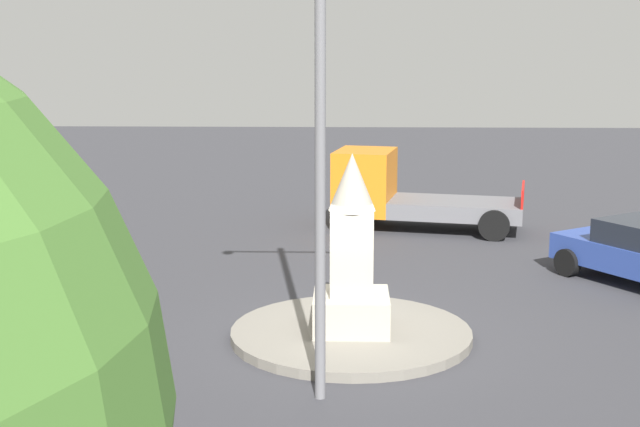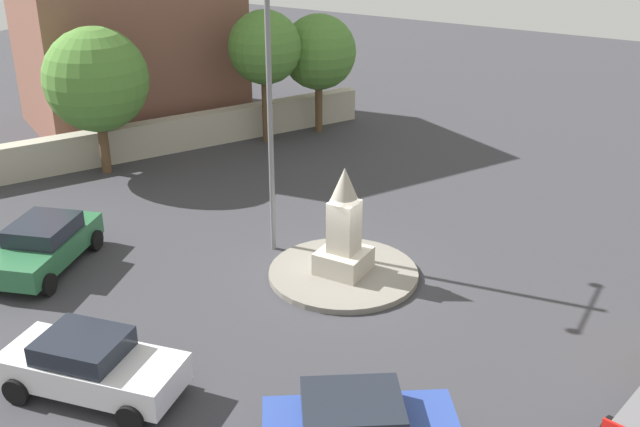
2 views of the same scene
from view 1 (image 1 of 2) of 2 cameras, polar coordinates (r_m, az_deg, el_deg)
The scene contains 5 objects.
ground_plane at distance 16.32m, azimuth 2.00°, elevation -8.00°, with size 80.00×80.00×0.00m, color #38383D.
traffic_island at distance 16.30m, azimuth 2.00°, elevation -7.71°, with size 4.37×4.37×0.18m, color gray.
monument at distance 15.91m, azimuth 2.03°, elevation -3.05°, with size 1.36×1.36×3.21m.
streetlamp at distance 12.69m, azimuth 0.01°, elevation 10.37°, with size 3.03×0.28×8.65m.
truck_orange_waiting at distance 25.55m, azimuth 5.22°, elevation 1.31°, with size 5.58×3.21×2.23m.
Camera 1 is at (-0.09, -15.43, 5.33)m, focal length 49.93 mm.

